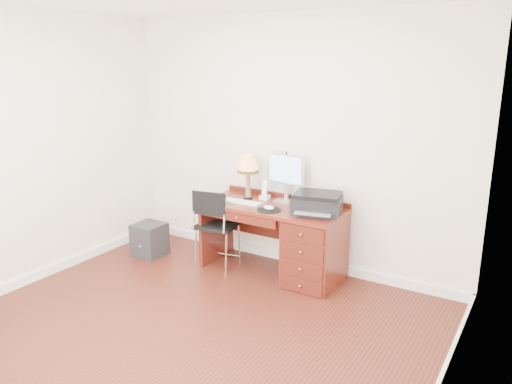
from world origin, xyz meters
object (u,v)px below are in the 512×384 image
Objects in this scene: desk at (300,241)px; leg_lamp at (248,166)px; phone at (265,194)px; chair at (214,221)px; printer at (317,203)px; equipment_box at (150,240)px; monitor at (286,172)px.

desk is 0.98m from leg_lamp.
chair is at bearing -143.56° from phone.
desk is 0.96m from chair.
chair is (-1.11, -0.22, -0.31)m from printer.
phone reaches higher than equipment_box.
phone is 0.24× the size of chair.
phone is at bearing 154.53° from printer.
monitor reaches higher than chair.
printer reaches higher than equipment_box.
monitor is 0.57× the size of chair.
desk is at bearing -28.38° from monitor.
chair is 0.93m from equipment_box.
desk is 3.92× the size of equipment_box.
equipment_box is (-1.77, -0.34, -0.22)m from desk.
monitor is 2.43× the size of phone.
phone is at bearing 163.70° from desk.
phone is at bearing -156.46° from monitor.
phone is (0.17, 0.07, -0.30)m from leg_lamp.
phone is (-0.22, -0.06, -0.26)m from monitor.
monitor is 0.41m from leg_lamp.
desk is 0.75m from monitor.
leg_lamp reaches higher than printer.
printer is at bearing -6.14° from leg_lamp.
equipment_box is (-1.27, -0.49, -0.62)m from phone.
desk is 0.66m from phone.
leg_lamp is 1.28× the size of equipment_box.
leg_lamp is at bearing 161.27° from printer.
desk is 0.48m from printer.
equipment_box is (-1.48, -0.55, -0.88)m from monitor.
desk is at bearing 10.81° from equipment_box.
desk is 2.83× the size of printer.
phone is (-0.51, 0.15, 0.40)m from desk.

